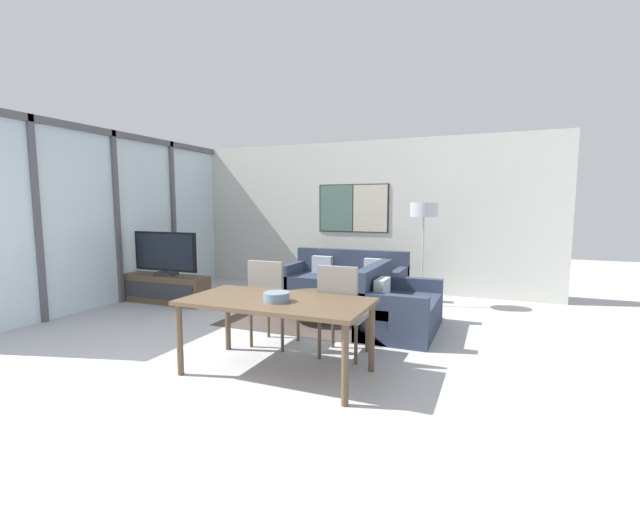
{
  "coord_description": "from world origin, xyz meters",
  "views": [
    {
      "loc": [
        2.58,
        -2.56,
        1.61
      ],
      "look_at": [
        0.46,
        2.55,
        0.95
      ],
      "focal_mm": 24.0,
      "sensor_mm": 36.0,
      "label": 1
    }
  ],
  "objects_px": {
    "television": "(165,254)",
    "dining_chair_left": "(271,299)",
    "dining_chair_centre": "(341,307)",
    "sofa_side": "(395,310)",
    "coffee_table": "(314,301)",
    "sofa_main": "(346,284)",
    "floor_lamp": "(424,215)",
    "dining_table": "(276,307)",
    "fruit_bowl": "(277,296)",
    "tv_console": "(167,289)"
  },
  "relations": [
    {
      "from": "tv_console",
      "to": "dining_chair_centre",
      "type": "xyz_separation_m",
      "value": [
        3.54,
        -1.33,
        0.31
      ]
    },
    {
      "from": "sofa_main",
      "to": "dining_chair_centre",
      "type": "distance_m",
      "value": 2.84
    },
    {
      "from": "fruit_bowl",
      "to": "floor_lamp",
      "type": "xyz_separation_m",
      "value": [
        0.79,
        3.41,
        0.68
      ]
    },
    {
      "from": "tv_console",
      "to": "coffee_table",
      "type": "height_order",
      "value": "tv_console"
    },
    {
      "from": "television",
      "to": "dining_chair_left",
      "type": "bearing_deg",
      "value": -25.4
    },
    {
      "from": "television",
      "to": "fruit_bowl",
      "type": "distance_m",
      "value": 3.74
    },
    {
      "from": "fruit_bowl",
      "to": "floor_lamp",
      "type": "relative_size",
      "value": 0.15
    },
    {
      "from": "dining_chair_centre",
      "to": "dining_chair_left",
      "type": "bearing_deg",
      "value": 176.17
    },
    {
      "from": "dining_table",
      "to": "dining_chair_centre",
      "type": "height_order",
      "value": "dining_chair_centre"
    },
    {
      "from": "tv_console",
      "to": "dining_chair_left",
      "type": "height_order",
      "value": "dining_chair_left"
    },
    {
      "from": "sofa_main",
      "to": "coffee_table",
      "type": "height_order",
      "value": "sofa_main"
    },
    {
      "from": "coffee_table",
      "to": "fruit_bowl",
      "type": "height_order",
      "value": "fruit_bowl"
    },
    {
      "from": "dining_chair_centre",
      "to": "television",
      "type": "bearing_deg",
      "value": 159.45
    },
    {
      "from": "sofa_side",
      "to": "coffee_table",
      "type": "relative_size",
      "value": 1.41
    },
    {
      "from": "dining_chair_centre",
      "to": "coffee_table",
      "type": "bearing_deg",
      "value": 124.07
    },
    {
      "from": "sofa_side",
      "to": "coffee_table",
      "type": "distance_m",
      "value": 1.18
    },
    {
      "from": "sofa_main",
      "to": "sofa_side",
      "type": "relative_size",
      "value": 1.47
    },
    {
      "from": "television",
      "to": "tv_console",
      "type": "bearing_deg",
      "value": -90.0
    },
    {
      "from": "television",
      "to": "sofa_side",
      "type": "xyz_separation_m",
      "value": [
        3.84,
        -0.12,
        -0.55
      ]
    },
    {
      "from": "coffee_table",
      "to": "dining_table",
      "type": "distance_m",
      "value": 1.99
    },
    {
      "from": "dining_table",
      "to": "fruit_bowl",
      "type": "height_order",
      "value": "fruit_bowl"
    },
    {
      "from": "floor_lamp",
      "to": "sofa_main",
      "type": "bearing_deg",
      "value": -178.94
    },
    {
      "from": "tv_console",
      "to": "floor_lamp",
      "type": "xyz_separation_m",
      "value": [
        3.94,
        1.39,
        1.22
      ]
    },
    {
      "from": "coffee_table",
      "to": "dining_chair_left",
      "type": "relative_size",
      "value": 0.97
    },
    {
      "from": "television",
      "to": "floor_lamp",
      "type": "distance_m",
      "value": 4.22
    },
    {
      "from": "dining_chair_left",
      "to": "dining_chair_centre",
      "type": "distance_m",
      "value": 0.87
    },
    {
      "from": "sofa_main",
      "to": "dining_chair_left",
      "type": "xyz_separation_m",
      "value": [
        0.0,
        -2.63,
        0.27
      ]
    },
    {
      "from": "sofa_main",
      "to": "fruit_bowl",
      "type": "bearing_deg",
      "value": -81.89
    },
    {
      "from": "dining_table",
      "to": "dining_chair_centre",
      "type": "relative_size",
      "value": 1.78
    },
    {
      "from": "floor_lamp",
      "to": "television",
      "type": "bearing_deg",
      "value": -160.57
    },
    {
      "from": "sofa_side",
      "to": "dining_chair_left",
      "type": "distance_m",
      "value": 1.66
    },
    {
      "from": "sofa_main",
      "to": "fruit_bowl",
      "type": "xyz_separation_m",
      "value": [
        0.48,
        -3.38,
        0.5
      ]
    },
    {
      "from": "dining_table",
      "to": "floor_lamp",
      "type": "bearing_deg",
      "value": 75.95
    },
    {
      "from": "dining_chair_centre",
      "to": "fruit_bowl",
      "type": "relative_size",
      "value": 4.05
    },
    {
      "from": "television",
      "to": "sofa_main",
      "type": "bearing_deg",
      "value": 27.11
    },
    {
      "from": "television",
      "to": "fruit_bowl",
      "type": "bearing_deg",
      "value": -32.66
    },
    {
      "from": "sofa_side",
      "to": "fruit_bowl",
      "type": "height_order",
      "value": "sofa_side"
    },
    {
      "from": "dining_chair_centre",
      "to": "floor_lamp",
      "type": "height_order",
      "value": "floor_lamp"
    },
    {
      "from": "dining_chair_left",
      "to": "dining_chair_centre",
      "type": "relative_size",
      "value": 1.0
    },
    {
      "from": "sofa_side",
      "to": "dining_chair_centre",
      "type": "bearing_deg",
      "value": 165.89
    },
    {
      "from": "tv_console",
      "to": "dining_chair_centre",
      "type": "distance_m",
      "value": 3.79
    },
    {
      "from": "dining_chair_left",
      "to": "floor_lamp",
      "type": "bearing_deg",
      "value": 64.51
    },
    {
      "from": "sofa_main",
      "to": "coffee_table",
      "type": "relative_size",
      "value": 2.07
    },
    {
      "from": "dining_table",
      "to": "dining_chair_centre",
      "type": "distance_m",
      "value": 0.76
    },
    {
      "from": "dining_table",
      "to": "sofa_main",
      "type": "bearing_deg",
      "value": 97.53
    },
    {
      "from": "coffee_table",
      "to": "floor_lamp",
      "type": "relative_size",
      "value": 0.59
    },
    {
      "from": "television",
      "to": "floor_lamp",
      "type": "xyz_separation_m",
      "value": [
        3.94,
        1.39,
        0.63
      ]
    },
    {
      "from": "coffee_table",
      "to": "dining_table",
      "type": "xyz_separation_m",
      "value": [
        0.44,
        -1.9,
        0.38
      ]
    },
    {
      "from": "sofa_main",
      "to": "dining_chair_centre",
      "type": "xyz_separation_m",
      "value": [
        0.87,
        -2.69,
        0.27
      ]
    },
    {
      "from": "sofa_side",
      "to": "sofa_main",
      "type": "bearing_deg",
      "value": 38.24
    }
  ]
}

